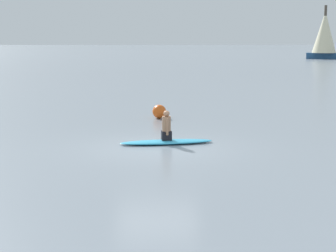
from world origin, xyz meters
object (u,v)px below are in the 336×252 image
Objects in this scene: surfboard at (166,142)px; person_paddler at (166,127)px; buoy_marker at (159,111)px; sailboat_near_left at (325,34)px.

person_paddler reaches higher than surfboard.
person_paddler is at bearing 1.45° from buoy_marker.
person_paddler is 5.44m from buoy_marker.
person_paddler is 1.66× the size of buoy_marker.
person_paddler is 0.12× the size of sailboat_near_left.
surfboard is 5.22× the size of buoy_marker.
sailboat_near_left is (-64.26, 25.68, 3.66)m from surfboard.
surfboard is at bearing 1.45° from buoy_marker.
surfboard is 5.44m from buoy_marker.
sailboat_near_left is (-64.26, 25.68, 3.16)m from person_paddler.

